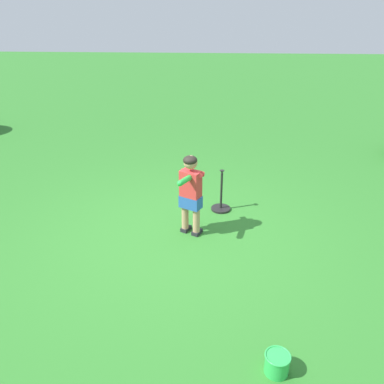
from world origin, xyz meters
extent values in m
plane|color=#2D7528|center=(0.00, 0.00, 0.00)|extent=(40.00, 40.00, 0.00)
cube|color=#232328|center=(0.12, 0.21, 0.03)|extent=(0.15, 0.17, 0.05)
cylinder|color=tan|center=(0.11, 0.20, 0.21)|extent=(0.09, 0.09, 0.34)
cube|color=#232328|center=(0.27, 0.14, 0.03)|extent=(0.15, 0.17, 0.05)
cylinder|color=tan|center=(0.26, 0.12, 0.21)|extent=(0.09, 0.09, 0.34)
cube|color=#2856A8|center=(0.19, 0.16, 0.46)|extent=(0.31, 0.26, 0.16)
cube|color=red|center=(0.19, 0.16, 0.71)|extent=(0.29, 0.25, 0.34)
sphere|color=tan|center=(0.19, 0.16, 1.00)|extent=(0.17, 0.17, 0.17)
ellipsoid|color=black|center=(0.18, 0.15, 1.02)|extent=(0.23, 0.23, 0.11)
sphere|color=green|center=(0.25, 0.28, 0.80)|extent=(0.04, 0.04, 0.04)
cylinder|color=black|center=(0.22, 0.20, 0.81)|extent=(0.07, 0.14, 0.05)
cylinder|color=green|center=(0.14, -0.03, 0.85)|extent=(0.18, 0.35, 0.11)
sphere|color=green|center=(0.08, -0.19, 0.87)|extent=(0.07, 0.07, 0.07)
cylinder|color=red|center=(0.20, 0.27, 0.81)|extent=(0.31, 0.16, 0.14)
cylinder|color=red|center=(0.26, 0.23, 0.81)|extent=(0.15, 0.31, 0.14)
sphere|color=orange|center=(0.14, 1.61, 0.04)|extent=(0.08, 0.08, 0.08)
cylinder|color=black|center=(0.59, 0.82, 0.01)|extent=(0.28, 0.28, 0.03)
cylinder|color=black|center=(0.59, 0.82, 0.31)|extent=(0.03, 0.03, 0.55)
cone|color=black|center=(0.59, 0.82, 0.60)|extent=(0.07, 0.07, 0.04)
cylinder|color=green|center=(1.02, -1.95, 0.09)|extent=(0.20, 0.20, 0.18)
torus|color=green|center=(1.02, -1.95, 0.18)|extent=(0.22, 0.22, 0.02)
camera|label=1|loc=(0.46, -4.25, 2.75)|focal=36.76mm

